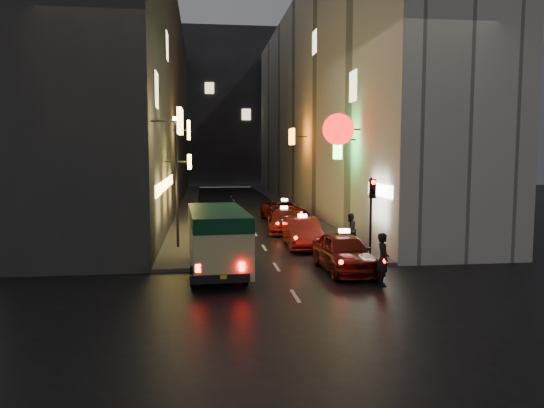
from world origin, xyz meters
name	(u,v)px	position (x,y,z in m)	size (l,w,h in m)	color
ground	(322,338)	(0.00, 0.00, 0.00)	(120.00, 120.00, 0.00)	black
building_left	(143,102)	(-8.00, 33.99, 9.00)	(7.41, 52.00, 18.00)	#34312F
building_right	(326,104)	(8.00, 33.99, 9.00)	(7.94, 52.00, 18.00)	#B9B3A9
building_far	(223,110)	(0.00, 66.00, 11.00)	(30.00, 10.00, 22.00)	#343439
sidewalk_left	(189,206)	(-4.25, 34.00, 0.07)	(1.50, 52.00, 0.15)	#494744
sidewalk_right	(285,205)	(4.25, 34.00, 0.07)	(1.50, 52.00, 0.15)	#494744
minibus	(217,234)	(-2.43, 7.48, 1.59)	(2.36, 5.95, 2.52)	#C7BF7C
taxi_near	(344,249)	(2.52, 7.34, 0.90)	(2.54, 5.72, 1.96)	maroon
taxi_second	(302,230)	(1.89, 12.86, 0.87)	(2.45, 5.54, 1.90)	maroon
taxi_third	(284,219)	(1.78, 18.11, 0.80)	(2.62, 5.24, 1.77)	maroon
taxi_far	(284,209)	(2.54, 22.91, 0.83)	(2.80, 5.43, 1.82)	maroon
pedestrian_crossing	(383,256)	(3.30, 4.98, 1.06)	(0.70, 0.45, 2.12)	black
pedestrian_sidewalk	(350,227)	(4.17, 12.31, 1.04)	(0.67, 0.42, 1.79)	black
traffic_light	(372,201)	(4.00, 8.47, 2.69)	(0.26, 0.43, 3.50)	black
lamp_post	(177,173)	(-4.20, 13.00, 3.72)	(0.28, 0.28, 6.22)	black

